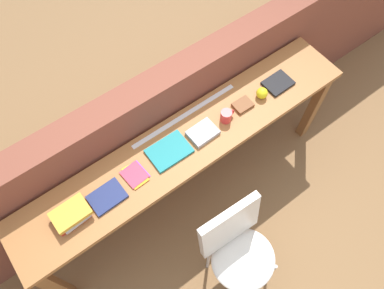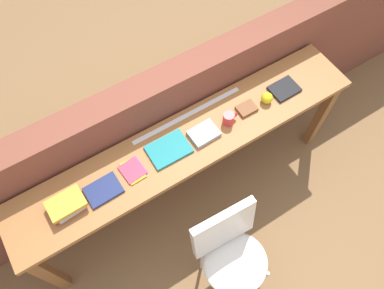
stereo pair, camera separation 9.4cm
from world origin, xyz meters
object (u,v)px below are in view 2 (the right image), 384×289
(magazine_cycling, at_px, (103,190))
(book_open_centre, at_px, (169,149))
(chair_white_moulded, at_px, (231,252))
(leather_journal_brown, at_px, (247,108))
(sports_ball_small, at_px, (267,98))
(mug, at_px, (229,118))
(book_stack_leftmost, at_px, (66,205))
(pamphlet_pile_colourful, at_px, (133,170))
(book_repair_rightmost, at_px, (284,89))

(magazine_cycling, distance_m, book_open_centre, 0.48)
(chair_white_moulded, relative_size, leather_journal_brown, 6.86)
(sports_ball_small, bearing_deg, chair_white_moulded, -137.12)
(chair_white_moulded, distance_m, mug, 0.88)
(mug, bearing_deg, book_stack_leftmost, 179.41)
(chair_white_moulded, distance_m, leather_journal_brown, 0.96)
(book_stack_leftmost, height_order, book_open_centre, book_stack_leftmost)
(book_open_centre, xyz_separation_m, mug, (0.45, -0.03, 0.04))
(pamphlet_pile_colourful, xyz_separation_m, leather_journal_brown, (0.88, -0.00, 0.01))
(book_stack_leftmost, distance_m, mug, 1.15)
(pamphlet_pile_colourful, bearing_deg, leather_journal_brown, -0.09)
(book_open_centre, distance_m, book_repair_rightmost, 0.94)
(magazine_cycling, distance_m, book_repair_rightmost, 1.42)
(book_open_centre, relative_size, mug, 2.43)
(pamphlet_pile_colourful, relative_size, book_repair_rightmost, 0.86)
(pamphlet_pile_colourful, bearing_deg, book_open_centre, 1.99)
(book_stack_leftmost, distance_m, book_open_centre, 0.71)
(magazine_cycling, distance_m, mug, 0.93)
(mug, bearing_deg, magazine_cycling, -179.72)
(mug, height_order, leather_journal_brown, mug)
(chair_white_moulded, relative_size, book_open_centre, 3.33)
(magazine_cycling, bearing_deg, book_repair_rightmost, -0.97)
(chair_white_moulded, bearing_deg, magazine_cycling, 128.19)
(mug, bearing_deg, chair_white_moulded, -121.02)
(chair_white_moulded, xyz_separation_m, magazine_cycling, (-0.53, 0.67, 0.36))
(leather_journal_brown, distance_m, sports_ball_small, 0.16)
(sports_ball_small, height_order, book_repair_rightmost, sports_ball_small)
(book_stack_leftmost, relative_size, sports_ball_small, 2.75)
(pamphlet_pile_colourful, bearing_deg, mug, -1.49)
(pamphlet_pile_colourful, height_order, leather_journal_brown, leather_journal_brown)
(chair_white_moulded, bearing_deg, book_repair_rightmost, 37.44)
(magazine_cycling, relative_size, mug, 1.94)
(book_stack_leftmost, distance_m, magazine_cycling, 0.23)
(book_open_centre, bearing_deg, book_stack_leftmost, -178.17)
(book_open_centre, height_order, mug, mug)
(chair_white_moulded, bearing_deg, book_open_centre, 93.67)
(magazine_cycling, distance_m, sports_ball_small, 1.25)
(magazine_cycling, height_order, pamphlet_pile_colourful, magazine_cycling)
(pamphlet_pile_colourful, bearing_deg, chair_white_moulded, -65.74)
(mug, distance_m, sports_ball_small, 0.32)
(book_open_centre, bearing_deg, chair_white_moulded, -85.80)
(chair_white_moulded, distance_m, book_repair_rightmost, 1.18)
(book_stack_leftmost, relative_size, pamphlet_pile_colourful, 1.29)
(book_open_centre, bearing_deg, magazine_cycling, -175.61)
(mug, bearing_deg, book_repair_rightmost, 1.40)
(book_open_centre, bearing_deg, pamphlet_pile_colourful, -177.48)
(book_open_centre, distance_m, leather_journal_brown, 0.61)
(pamphlet_pile_colourful, xyz_separation_m, mug, (0.72, -0.02, 0.04))
(book_stack_leftmost, relative_size, leather_journal_brown, 1.70)
(pamphlet_pile_colourful, height_order, book_repair_rightmost, book_repair_rightmost)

